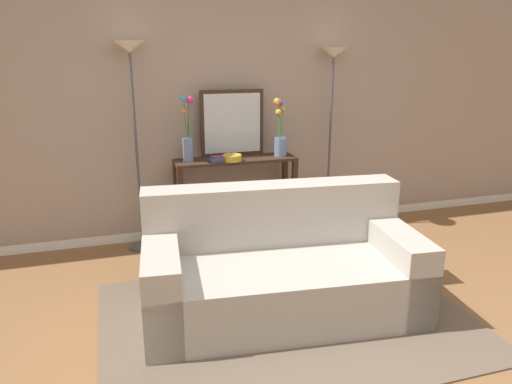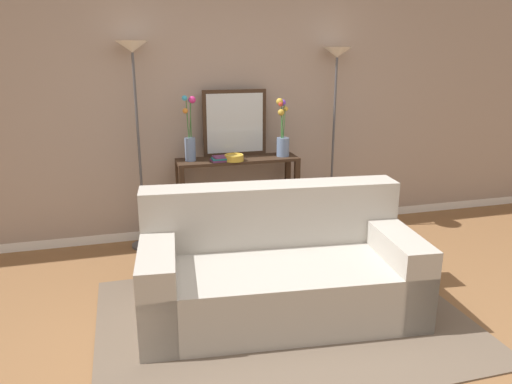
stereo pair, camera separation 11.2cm
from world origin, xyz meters
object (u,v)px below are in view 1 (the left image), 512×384
at_px(book_row_under_console, 206,237).
at_px(console_table, 236,186).
at_px(vase_short_flowers, 280,136).
at_px(couch, 280,270).
at_px(wall_mirror, 232,123).
at_px(floor_lamp_right, 332,89).
at_px(book_stack, 219,159).
at_px(floor_lamp_left, 132,89).
at_px(fruit_bowl, 232,158).
at_px(vase_tall_flowers, 188,138).

bearing_deg(book_row_under_console, console_table, -0.00).
bearing_deg(vase_short_flowers, couch, -109.39).
xyz_separation_m(console_table, wall_mirror, (0.01, 0.13, 0.59)).
distance_m(floor_lamp_right, book_stack, 1.35).
bearing_deg(wall_mirror, floor_lamp_left, -175.38).
bearing_deg(floor_lamp_right, book_row_under_console, -177.55).
height_order(couch, vase_short_flowers, vase_short_flowers).
bearing_deg(book_stack, fruit_bowl, -6.48).
height_order(vase_short_flowers, book_stack, vase_short_flowers).
bearing_deg(book_row_under_console, wall_mirror, 22.69).
height_order(couch, fruit_bowl, fruit_bowl).
bearing_deg(floor_lamp_right, vase_tall_flowers, -178.54).
height_order(vase_tall_flowers, book_stack, vase_tall_flowers).
xyz_separation_m(floor_lamp_right, book_stack, (-1.20, -0.14, -0.61)).
height_order(console_table, wall_mirror, wall_mirror).
xyz_separation_m(vase_tall_flowers, fruit_bowl, (0.39, -0.11, -0.19)).
distance_m(console_table, book_stack, 0.36).
height_order(console_table, fruit_bowl, fruit_bowl).
relative_size(floor_lamp_right, book_stack, 9.94).
height_order(couch, console_table, couch).
distance_m(floor_lamp_left, floor_lamp_right, 1.94).
bearing_deg(floor_lamp_right, book_stack, -173.53).
bearing_deg(fruit_bowl, couch, -89.56).
distance_m(couch, console_table, 1.44).
height_order(floor_lamp_right, vase_short_flowers, floor_lamp_right).
xyz_separation_m(couch, floor_lamp_left, (-0.87, 1.48, 1.19)).
height_order(console_table, floor_lamp_left, floor_lamp_left).
distance_m(vase_tall_flowers, fruit_bowl, 0.45).
relative_size(couch, wall_mirror, 3.13).
relative_size(couch, vase_tall_flowers, 3.29).
bearing_deg(book_row_under_console, vase_tall_flowers, 172.20).
bearing_deg(book_row_under_console, couch, -79.59).
bearing_deg(vase_short_flowers, floor_lamp_left, 176.87).
distance_m(floor_lamp_right, book_row_under_console, 1.93).
relative_size(couch, floor_lamp_right, 1.08).
bearing_deg(vase_tall_flowers, couch, -74.37).
relative_size(couch, fruit_bowl, 11.01).
distance_m(wall_mirror, fruit_bowl, 0.37).
bearing_deg(book_row_under_console, vase_short_flowers, -1.34).
xyz_separation_m(couch, console_table, (0.05, 1.42, 0.25)).
bearing_deg(fruit_bowl, floor_lamp_right, 7.96).
xyz_separation_m(couch, floor_lamp_right, (1.07, 1.48, 1.15)).
bearing_deg(book_row_under_console, fruit_bowl, -20.46).
bearing_deg(vase_short_flowers, fruit_bowl, -171.43).
xyz_separation_m(fruit_bowl, book_stack, (-0.13, 0.01, -0.01)).
height_order(floor_lamp_right, fruit_bowl, floor_lamp_right).
relative_size(floor_lamp_left, wall_mirror, 2.99).
height_order(couch, floor_lamp_left, floor_lamp_left).
xyz_separation_m(vase_tall_flowers, book_row_under_console, (0.14, -0.02, -1.00)).
xyz_separation_m(floor_lamp_left, wall_mirror, (0.92, 0.07, -0.35)).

